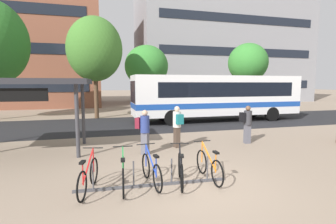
{
  "coord_description": "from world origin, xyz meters",
  "views": [
    {
      "loc": [
        -2.4,
        -5.91,
        2.64
      ],
      "look_at": [
        0.51,
        4.86,
        1.39
      ],
      "focal_mm": 26.99,
      "sensor_mm": 36.0,
      "label": 1
    }
  ],
  "objects_px": {
    "parked_bicycle_black_3": "(181,170)",
    "street_tree_3": "(248,63)",
    "parked_bicycle_red_0": "(88,177)",
    "commuter_teal_pack_1": "(177,124)",
    "street_tree_0": "(147,66)",
    "city_bus": "(216,96)",
    "commuter_maroon_pack_2": "(144,129)",
    "street_tree_1": "(95,49)",
    "transit_shelter": "(9,84)",
    "parked_bicycle_green_1": "(123,174)",
    "parked_bicycle_blue_2": "(151,170)",
    "parked_bicycle_orange_4": "(209,166)",
    "commuter_black_pack_0": "(247,122)"
  },
  "relations": [
    {
      "from": "parked_bicycle_red_0",
      "to": "parked_bicycle_blue_2",
      "type": "height_order",
      "value": "same"
    },
    {
      "from": "parked_bicycle_green_1",
      "to": "commuter_maroon_pack_2",
      "type": "bearing_deg",
      "value": -14.35
    },
    {
      "from": "street_tree_3",
      "to": "transit_shelter",
      "type": "bearing_deg",
      "value": -145.96
    },
    {
      "from": "parked_bicycle_red_0",
      "to": "commuter_maroon_pack_2",
      "type": "distance_m",
      "value": 3.55
    },
    {
      "from": "commuter_teal_pack_1",
      "to": "commuter_black_pack_0",
      "type": "bearing_deg",
      "value": -100.25
    },
    {
      "from": "city_bus",
      "to": "parked_bicycle_orange_4",
      "type": "distance_m",
      "value": 11.54
    },
    {
      "from": "transit_shelter",
      "to": "commuter_teal_pack_1",
      "type": "distance_m",
      "value": 6.52
    },
    {
      "from": "city_bus",
      "to": "transit_shelter",
      "type": "relative_size",
      "value": 2.08
    },
    {
      "from": "city_bus",
      "to": "parked_bicycle_black_3",
      "type": "bearing_deg",
      "value": 59.52
    },
    {
      "from": "city_bus",
      "to": "parked_bicycle_orange_4",
      "type": "xyz_separation_m",
      "value": [
        -5.16,
        -10.22,
        -1.39
      ]
    },
    {
      "from": "transit_shelter",
      "to": "parked_bicycle_red_0",
      "type": "bearing_deg",
      "value": -54.21
    },
    {
      "from": "commuter_maroon_pack_2",
      "to": "street_tree_1",
      "type": "xyz_separation_m",
      "value": [
        -1.83,
        10.89,
        4.25
      ]
    },
    {
      "from": "parked_bicycle_black_3",
      "to": "street_tree_0",
      "type": "relative_size",
      "value": 0.27
    },
    {
      "from": "parked_bicycle_red_0",
      "to": "commuter_black_pack_0",
      "type": "height_order",
      "value": "commuter_black_pack_0"
    },
    {
      "from": "parked_bicycle_blue_2",
      "to": "street_tree_1",
      "type": "height_order",
      "value": "street_tree_1"
    },
    {
      "from": "commuter_black_pack_0",
      "to": "commuter_teal_pack_1",
      "type": "distance_m",
      "value": 3.2
    },
    {
      "from": "parked_bicycle_blue_2",
      "to": "commuter_black_pack_0",
      "type": "bearing_deg",
      "value": -61.21
    },
    {
      "from": "parked_bicycle_green_1",
      "to": "street_tree_0",
      "type": "relative_size",
      "value": 0.28
    },
    {
      "from": "city_bus",
      "to": "parked_bicycle_blue_2",
      "type": "distance_m",
      "value": 12.28
    },
    {
      "from": "parked_bicycle_black_3",
      "to": "commuter_teal_pack_1",
      "type": "distance_m",
      "value": 3.89
    },
    {
      "from": "parked_bicycle_black_3",
      "to": "street_tree_3",
      "type": "xyz_separation_m",
      "value": [
        12.19,
        16.16,
        4.32
      ]
    },
    {
      "from": "transit_shelter",
      "to": "street_tree_1",
      "type": "bearing_deg",
      "value": 74.83
    },
    {
      "from": "parked_bicycle_red_0",
      "to": "parked_bicycle_orange_4",
      "type": "distance_m",
      "value": 3.18
    },
    {
      "from": "commuter_teal_pack_1",
      "to": "commuter_maroon_pack_2",
      "type": "height_order",
      "value": "commuter_teal_pack_1"
    },
    {
      "from": "parked_bicycle_red_0",
      "to": "transit_shelter",
      "type": "relative_size",
      "value": 0.29
    },
    {
      "from": "parked_bicycle_green_1",
      "to": "commuter_black_pack_0",
      "type": "height_order",
      "value": "commuter_black_pack_0"
    },
    {
      "from": "city_bus",
      "to": "street_tree_1",
      "type": "height_order",
      "value": "street_tree_1"
    },
    {
      "from": "commuter_maroon_pack_2",
      "to": "commuter_black_pack_0",
      "type": "bearing_deg",
      "value": 44.15
    },
    {
      "from": "commuter_maroon_pack_2",
      "to": "street_tree_0",
      "type": "distance_m",
      "value": 15.0
    },
    {
      "from": "parked_bicycle_red_0",
      "to": "commuter_teal_pack_1",
      "type": "bearing_deg",
      "value": -29.64
    },
    {
      "from": "street_tree_1",
      "to": "parked_bicycle_orange_4",
      "type": "bearing_deg",
      "value": -77.33
    },
    {
      "from": "transit_shelter",
      "to": "street_tree_0",
      "type": "xyz_separation_m",
      "value": [
        7.5,
        13.02,
        1.64
      ]
    },
    {
      "from": "parked_bicycle_blue_2",
      "to": "street_tree_0",
      "type": "height_order",
      "value": "street_tree_0"
    },
    {
      "from": "parked_bicycle_red_0",
      "to": "commuter_black_pack_0",
      "type": "relative_size",
      "value": 1.0
    },
    {
      "from": "commuter_teal_pack_1",
      "to": "street_tree_0",
      "type": "xyz_separation_m",
      "value": [
        1.24,
        13.73,
        3.28
      ]
    },
    {
      "from": "commuter_black_pack_0",
      "to": "street_tree_3",
      "type": "bearing_deg",
      "value": 61.69
    },
    {
      "from": "commuter_teal_pack_1",
      "to": "parked_bicycle_orange_4",
      "type": "bearing_deg",
      "value": 167.92
    },
    {
      "from": "parked_bicycle_green_1",
      "to": "parked_bicycle_orange_4",
      "type": "height_order",
      "value": "same"
    },
    {
      "from": "city_bus",
      "to": "street_tree_0",
      "type": "relative_size",
      "value": 1.94
    },
    {
      "from": "parked_bicycle_black_3",
      "to": "parked_bicycle_orange_4",
      "type": "xyz_separation_m",
      "value": [
        0.85,
        0.08,
        0.0
      ]
    },
    {
      "from": "commuter_maroon_pack_2",
      "to": "parked_bicycle_green_1",
      "type": "bearing_deg",
      "value": -71.98
    },
    {
      "from": "city_bus",
      "to": "parked_bicycle_orange_4",
      "type": "relative_size",
      "value": 6.98
    },
    {
      "from": "city_bus",
      "to": "parked_bicycle_green_1",
      "type": "relative_size",
      "value": 6.99
    },
    {
      "from": "city_bus",
      "to": "commuter_black_pack_0",
      "type": "xyz_separation_m",
      "value": [
        -1.76,
        -6.68,
        -0.81
      ]
    },
    {
      "from": "parked_bicycle_blue_2",
      "to": "parked_bicycle_orange_4",
      "type": "relative_size",
      "value": 1.0
    },
    {
      "from": "city_bus",
      "to": "commuter_black_pack_0",
      "type": "height_order",
      "value": "city_bus"
    },
    {
      "from": "commuter_black_pack_0",
      "to": "transit_shelter",
      "type": "bearing_deg",
      "value": 179.22
    },
    {
      "from": "transit_shelter",
      "to": "commuter_black_pack_0",
      "type": "height_order",
      "value": "transit_shelter"
    },
    {
      "from": "parked_bicycle_orange_4",
      "to": "commuter_black_pack_0",
      "type": "bearing_deg",
      "value": -44.2
    },
    {
      "from": "parked_bicycle_blue_2",
      "to": "commuter_black_pack_0",
      "type": "distance_m",
      "value": 6.12
    }
  ]
}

